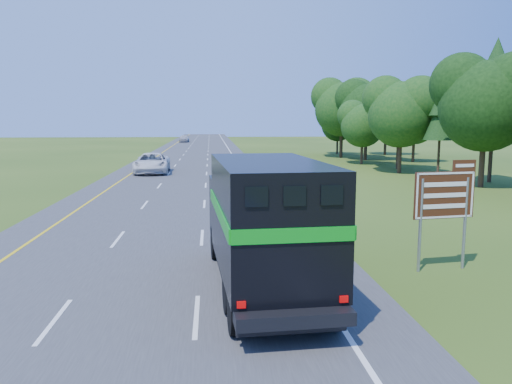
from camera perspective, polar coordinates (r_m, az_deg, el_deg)
ground at (r=12.13m, az=-16.19°, el=-17.45°), size 300.00×300.00×0.00m
road at (r=60.99m, az=-7.31°, el=3.26°), size 15.00×260.00×0.04m
lane_markings at (r=60.99m, az=-7.31°, el=3.29°), size 11.15×260.00×0.01m
tree_wall_right at (r=47.15m, az=25.33°, el=8.40°), size 16.00×100.00×12.00m
horse_truck at (r=15.05m, az=0.93°, el=-3.29°), size 3.34×9.21×4.01m
white_suv at (r=50.22m, az=-11.80°, el=3.26°), size 3.48×7.15×1.96m
far_car at (r=120.80m, az=-8.20°, el=6.09°), size 2.34×5.34×1.79m
exit_sign at (r=18.28m, az=20.82°, el=-0.80°), size 2.26×0.37×3.85m
delineator at (r=27.66m, az=8.68°, el=-1.58°), size 0.08×0.05×0.99m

